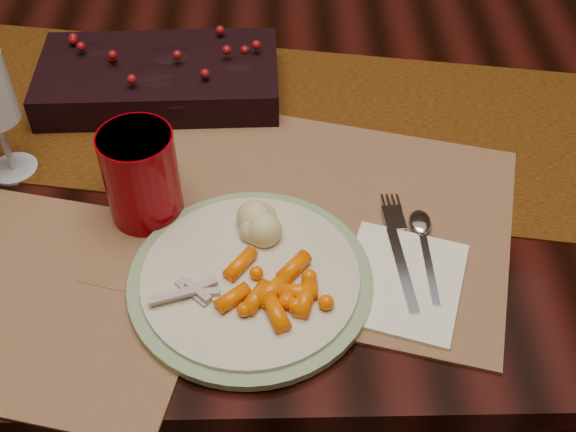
{
  "coord_description": "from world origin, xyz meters",
  "views": [
    {
      "loc": [
        0.01,
        -0.86,
        1.43
      ],
      "look_at": [
        0.02,
        -0.26,
        0.8
      ],
      "focal_mm": 45.0,
      "sensor_mm": 36.0,
      "label": 1
    }
  ],
  "objects_px": {
    "centerpiece": "(159,73)",
    "mashed_potatoes": "(252,222)",
    "dinner_plate": "(250,279)",
    "placemat_main": "(314,213)",
    "baby_carrots": "(269,287)",
    "red_cup": "(141,176)",
    "dining_table": "(276,272)",
    "turkey_shreds": "(188,287)",
    "napkin": "(402,282)"
  },
  "relations": [
    {
      "from": "centerpiece",
      "to": "mashed_potatoes",
      "type": "relative_size",
      "value": 4.81
    },
    {
      "from": "centerpiece",
      "to": "dinner_plate",
      "type": "height_order",
      "value": "centerpiece"
    },
    {
      "from": "dining_table",
      "to": "mashed_potatoes",
      "type": "bearing_deg",
      "value": -95.98
    },
    {
      "from": "dinner_plate",
      "to": "turkey_shreds",
      "type": "distance_m",
      "value": 0.08
    },
    {
      "from": "napkin",
      "to": "turkey_shreds",
      "type": "bearing_deg",
      "value": -156.91
    },
    {
      "from": "dining_table",
      "to": "centerpiece",
      "type": "distance_m",
      "value": 0.45
    },
    {
      "from": "turkey_shreds",
      "to": "placemat_main",
      "type": "bearing_deg",
      "value": 42.65
    },
    {
      "from": "dining_table",
      "to": "dinner_plate",
      "type": "xyz_separation_m",
      "value": [
        -0.03,
        -0.33,
        0.39
      ]
    },
    {
      "from": "placemat_main",
      "to": "baby_carrots",
      "type": "distance_m",
      "value": 0.16
    },
    {
      "from": "placemat_main",
      "to": "turkey_shreds",
      "type": "height_order",
      "value": "turkey_shreds"
    },
    {
      "from": "placemat_main",
      "to": "baby_carrots",
      "type": "bearing_deg",
      "value": -96.58
    },
    {
      "from": "baby_carrots",
      "to": "red_cup",
      "type": "bearing_deg",
      "value": 136.9
    },
    {
      "from": "mashed_potatoes",
      "to": "placemat_main",
      "type": "bearing_deg",
      "value": 32.68
    },
    {
      "from": "centerpiece",
      "to": "red_cup",
      "type": "xyz_separation_m",
      "value": [
        0.01,
        -0.26,
        0.03
      ]
    },
    {
      "from": "baby_carrots",
      "to": "mashed_potatoes",
      "type": "height_order",
      "value": "mashed_potatoes"
    },
    {
      "from": "placemat_main",
      "to": "red_cup",
      "type": "xyz_separation_m",
      "value": [
        -0.22,
        0.0,
        0.07
      ]
    },
    {
      "from": "dining_table",
      "to": "placemat_main",
      "type": "xyz_separation_m",
      "value": [
        0.05,
        -0.21,
        0.38
      ]
    },
    {
      "from": "turkey_shreds",
      "to": "red_cup",
      "type": "relative_size",
      "value": 0.57
    },
    {
      "from": "baby_carrots",
      "to": "napkin",
      "type": "relative_size",
      "value": 0.71
    },
    {
      "from": "mashed_potatoes",
      "to": "baby_carrots",
      "type": "bearing_deg",
      "value": -77.29
    },
    {
      "from": "dinner_plate",
      "to": "turkey_shreds",
      "type": "relative_size",
      "value": 3.99
    },
    {
      "from": "turkey_shreds",
      "to": "napkin",
      "type": "distance_m",
      "value": 0.25
    },
    {
      "from": "centerpiece",
      "to": "baby_carrots",
      "type": "xyz_separation_m",
      "value": [
        0.17,
        -0.41,
        -0.01
      ]
    },
    {
      "from": "dining_table",
      "to": "mashed_potatoes",
      "type": "xyz_separation_m",
      "value": [
        -0.03,
        -0.26,
        0.41
      ]
    },
    {
      "from": "mashed_potatoes",
      "to": "napkin",
      "type": "height_order",
      "value": "mashed_potatoes"
    },
    {
      "from": "centerpiece",
      "to": "turkey_shreds",
      "type": "height_order",
      "value": "centerpiece"
    },
    {
      "from": "dining_table",
      "to": "centerpiece",
      "type": "height_order",
      "value": "centerpiece"
    },
    {
      "from": "centerpiece",
      "to": "napkin",
      "type": "relative_size",
      "value": 2.27
    },
    {
      "from": "baby_carrots",
      "to": "red_cup",
      "type": "distance_m",
      "value": 0.22
    },
    {
      "from": "baby_carrots",
      "to": "dining_table",
      "type": "bearing_deg",
      "value": 88.95
    },
    {
      "from": "dinner_plate",
      "to": "napkin",
      "type": "xyz_separation_m",
      "value": [
        0.18,
        -0.0,
        -0.01
      ]
    },
    {
      "from": "mashed_potatoes",
      "to": "turkey_shreds",
      "type": "distance_m",
      "value": 0.11
    },
    {
      "from": "mashed_potatoes",
      "to": "turkey_shreds",
      "type": "relative_size",
      "value": 1.03
    },
    {
      "from": "centerpiece",
      "to": "dinner_plate",
      "type": "relative_size",
      "value": 1.24
    },
    {
      "from": "baby_carrots",
      "to": "dinner_plate",
      "type": "bearing_deg",
      "value": 130.94
    },
    {
      "from": "dinner_plate",
      "to": "baby_carrots",
      "type": "distance_m",
      "value": 0.04
    },
    {
      "from": "dining_table",
      "to": "baby_carrots",
      "type": "height_order",
      "value": "baby_carrots"
    },
    {
      "from": "baby_carrots",
      "to": "napkin",
      "type": "xyz_separation_m",
      "value": [
        0.16,
        0.02,
        -0.02
      ]
    },
    {
      "from": "dinner_plate",
      "to": "dining_table",
      "type": "bearing_deg",
      "value": 84.96
    },
    {
      "from": "centerpiece",
      "to": "baby_carrots",
      "type": "height_order",
      "value": "centerpiece"
    },
    {
      "from": "napkin",
      "to": "red_cup",
      "type": "relative_size",
      "value": 1.24
    },
    {
      "from": "dining_table",
      "to": "baby_carrots",
      "type": "xyz_separation_m",
      "value": [
        -0.01,
        -0.35,
        0.4
      ]
    },
    {
      "from": "dining_table",
      "to": "dinner_plate",
      "type": "height_order",
      "value": "dinner_plate"
    },
    {
      "from": "dinner_plate",
      "to": "red_cup",
      "type": "bearing_deg",
      "value": 138.01
    },
    {
      "from": "napkin",
      "to": "red_cup",
      "type": "bearing_deg",
      "value": 177.13
    },
    {
      "from": "centerpiece",
      "to": "dinner_plate",
      "type": "xyz_separation_m",
      "value": [
        0.14,
        -0.38,
        -0.03
      ]
    },
    {
      "from": "baby_carrots",
      "to": "red_cup",
      "type": "height_order",
      "value": "red_cup"
    },
    {
      "from": "dinner_plate",
      "to": "mashed_potatoes",
      "type": "xyz_separation_m",
      "value": [
        0.0,
        0.07,
        0.03
      ]
    },
    {
      "from": "placemat_main",
      "to": "dinner_plate",
      "type": "distance_m",
      "value": 0.14
    },
    {
      "from": "baby_carrots",
      "to": "mashed_potatoes",
      "type": "relative_size",
      "value": 1.5
    }
  ]
}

